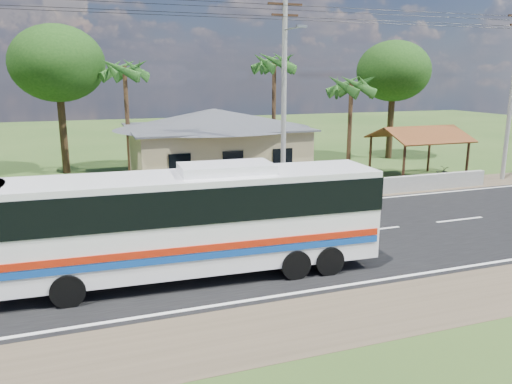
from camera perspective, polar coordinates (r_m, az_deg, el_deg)
ground at (r=19.82m, az=2.22°, el=-5.69°), size 120.00×120.00×0.00m
road at (r=19.82m, az=2.22°, el=-5.66°), size 120.00×16.00×0.03m
house at (r=31.66m, az=-4.79°, el=6.32°), size 12.40×10.00×5.00m
waiting_shed at (r=32.92m, az=18.14°, el=6.13°), size 5.20×4.48×3.35m
concrete_barrier at (r=30.41m, az=19.62°, el=1.12°), size 7.00×0.30×0.90m
utility_poles at (r=25.77m, az=2.54°, el=11.76°), size 32.80×2.22×11.00m
palm_near at (r=32.84m, az=10.85°, el=11.75°), size 2.80×2.80×6.70m
palm_mid at (r=35.38m, az=2.10°, el=14.41°), size 2.80×2.80×8.20m
palm_far at (r=33.54m, az=-14.80°, el=13.24°), size 2.80×2.80×7.70m
tree_behind_house at (r=35.43m, az=-21.76°, el=13.44°), size 6.00×6.00×9.61m
tree_behind_shed at (r=40.54m, az=15.45°, el=13.13°), size 5.60×5.60×9.02m
coach_bus at (r=16.00m, az=-6.76°, el=-2.51°), size 11.97×3.07×3.68m
motorcycle at (r=32.93m, az=20.24°, el=1.93°), size 1.76×0.98×0.87m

